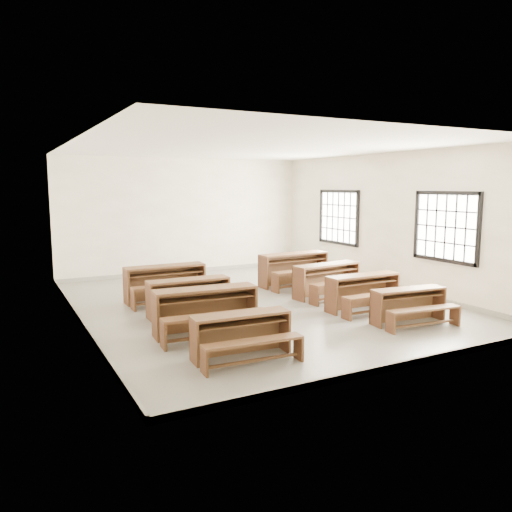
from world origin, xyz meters
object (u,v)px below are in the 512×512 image
desk_set_2 (189,295)px  desk_set_7 (295,267)px  desk_set_4 (410,303)px  desk_set_5 (364,290)px  desk_set_3 (166,281)px  desk_set_1 (206,308)px  desk_set_6 (328,278)px  desk_set_0 (242,332)px

desk_set_2 → desk_set_7: (3.30, 1.53, 0.06)m
desk_set_4 → desk_set_7: size_ratio=0.81×
desk_set_2 → desk_set_5: (3.20, -1.19, 0.00)m
desk_set_3 → desk_set_4: 4.96m
desk_set_1 → desk_set_5: 3.36m
desk_set_2 → desk_set_5: desk_set_5 is taller
desk_set_6 → desk_set_7: 1.42m
desk_set_0 → desk_set_7: size_ratio=0.81×
desk_set_5 → desk_set_6: (0.07, 1.30, 0.02)m
desk_set_2 → desk_set_3: bearing=91.4°
desk_set_0 → desk_set_3: (0.14, 3.94, 0.07)m
desk_set_0 → desk_set_7: desk_set_7 is taller
desk_set_1 → desk_set_4: (3.45, -1.08, -0.08)m
desk_set_0 → desk_set_6: bearing=41.4°
desk_set_1 → desk_set_4: 3.61m
desk_set_0 → desk_set_1: size_ratio=0.83×
desk_set_1 → desk_set_2: 1.25m
desk_set_2 → desk_set_7: 3.64m
desk_set_0 → desk_set_5: 3.62m
desk_set_0 → desk_set_5: bearing=25.7°
desk_set_1 → desk_set_7: (3.46, 2.78, 0.02)m
desk_set_4 → desk_set_6: (-0.01, 2.43, 0.06)m
desk_set_0 → desk_set_7: 5.35m
desk_set_1 → desk_set_7: size_ratio=0.98×
desk_set_1 → desk_set_7: 4.44m
desk_set_7 → desk_set_1: bearing=-143.5°
desk_set_6 → desk_set_3: bearing=152.4°
desk_set_2 → desk_set_4: 4.02m
desk_set_4 → desk_set_6: bearing=96.8°
desk_set_0 → desk_set_6: 4.34m
desk_set_0 → desk_set_3: 3.94m
desk_set_5 → desk_set_7: desk_set_7 is taller
desk_set_0 → desk_set_5: (3.35, 1.37, 0.04)m
desk_set_3 → desk_set_7: desk_set_7 is taller
desk_set_0 → desk_set_1: (-0.01, 1.31, 0.07)m
desk_set_1 → desk_set_4: desk_set_1 is taller
desk_set_7 → desk_set_4: bearing=-92.4°
desk_set_3 → desk_set_5: 4.12m
desk_set_1 → desk_set_6: 3.69m
desk_set_4 → desk_set_6: desk_set_6 is taller
desk_set_1 → desk_set_2: size_ratio=1.13×
desk_set_0 → desk_set_5: desk_set_5 is taller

